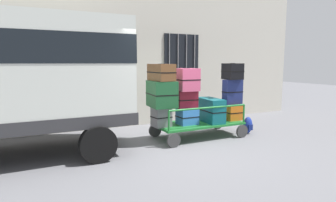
{
  "coord_description": "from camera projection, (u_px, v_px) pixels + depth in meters",
  "views": [
    {
      "loc": [
        -2.9,
        -5.58,
        1.87
      ],
      "look_at": [
        0.04,
        0.38,
        0.97
      ],
      "focal_mm": 30.48,
      "sensor_mm": 36.0,
      "label": 1
    }
  ],
  "objects": [
    {
      "name": "ground_plane",
      "position": [
        174.0,
        145.0,
        6.48
      ],
      "size": [
        40.0,
        40.0,
        0.0
      ],
      "primitive_type": "plane",
      "color": "slate"
    },
    {
      "name": "suitcase_midright_middle",
      "position": [
        232.0,
        92.0,
        7.47
      ],
      "size": [
        0.51,
        0.27,
        0.65
      ],
      "color": "navy",
      "rests_on": "suitcase_midright_bottom"
    },
    {
      "name": "suitcase_midleft_bottom",
      "position": [
        187.0,
        116.0,
        6.96
      ],
      "size": [
        0.47,
        0.4,
        0.39
      ],
      "color": "#3372C6",
      "rests_on": "luggage_cart"
    },
    {
      "name": "suitcase_midleft_top",
      "position": [
        187.0,
        80.0,
        6.88
      ],
      "size": [
        0.51,
        0.54,
        0.55
      ],
      "color": "#CC4C72",
      "rests_on": "suitcase_midleft_middle"
    },
    {
      "name": "suitcase_left_top",
      "position": [
        161.0,
        72.0,
        6.56
      ],
      "size": [
        0.39,
        0.8,
        0.39
      ],
      "color": "brown",
      "rests_on": "suitcase_left_middle"
    },
    {
      "name": "suitcase_midleft_middle",
      "position": [
        187.0,
        100.0,
        6.94
      ],
      "size": [
        0.53,
        0.38,
        0.43
      ],
      "color": "maroon",
      "rests_on": "suitcase_midleft_bottom"
    },
    {
      "name": "suitcase_midright_bottom",
      "position": [
        231.0,
        112.0,
        7.58
      ],
      "size": [
        0.46,
        0.57,
        0.42
      ],
      "color": "orange",
      "rests_on": "luggage_cart"
    },
    {
      "name": "building_wall",
      "position": [
        135.0,
        41.0,
        8.38
      ],
      "size": [
        12.0,
        0.38,
        5.0
      ],
      "color": "beige",
      "rests_on": "ground"
    },
    {
      "name": "luggage_cart",
      "position": [
        198.0,
        125.0,
        7.16
      ],
      "size": [
        2.26,
        1.09,
        0.37
      ],
      "color": "#1E722D",
      "rests_on": "ground"
    },
    {
      "name": "suitcase_midright_top",
      "position": [
        232.0,
        71.0,
        7.42
      ],
      "size": [
        0.44,
        0.52,
        0.42
      ],
      "color": "black",
      "rests_on": "suitcase_midright_middle"
    },
    {
      "name": "cart_railing",
      "position": [
        199.0,
        108.0,
        7.11
      ],
      "size": [
        2.16,
        0.95,
        0.47
      ],
      "color": "#1E722D",
      "rests_on": "luggage_cart"
    },
    {
      "name": "suitcase_left_bottom",
      "position": [
        161.0,
        117.0,
        6.7
      ],
      "size": [
        0.43,
        0.39,
        0.47
      ],
      "color": "slate",
      "rests_on": "luggage_cart"
    },
    {
      "name": "van",
      "position": [
        11.0,
        72.0,
        5.46
      ],
      "size": [
        4.39,
        2.19,
        2.76
      ],
      "color": "silver",
      "rests_on": "ground"
    },
    {
      "name": "backpack",
      "position": [
        248.0,
        125.0,
        7.58
      ],
      "size": [
        0.27,
        0.22,
        0.44
      ],
      "color": "navy",
      "rests_on": "ground"
    },
    {
      "name": "suitcase_left_middle",
      "position": [
        162.0,
        94.0,
        6.61
      ],
      "size": [
        0.61,
        0.79,
        0.61
      ],
      "color": "#194C28",
      "rests_on": "suitcase_left_bottom"
    },
    {
      "name": "suitcase_center_bottom",
      "position": [
        211.0,
        110.0,
        7.23
      ],
      "size": [
        0.46,
        0.89,
        0.6
      ],
      "color": "#0F5960",
      "rests_on": "luggage_cart"
    }
  ]
}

